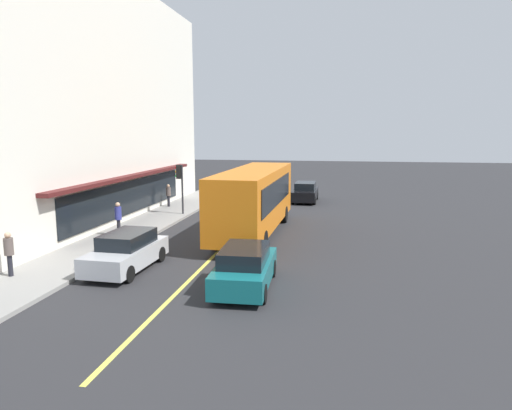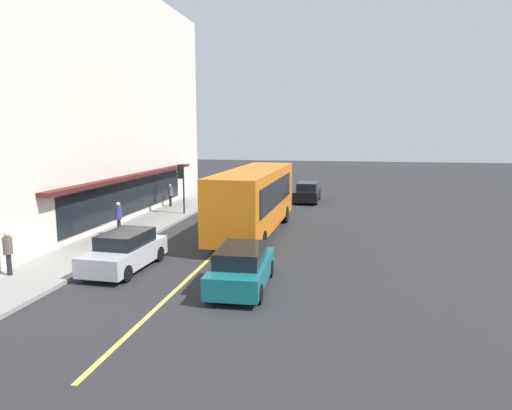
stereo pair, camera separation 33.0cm
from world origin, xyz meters
The scene contains 12 objects.
ground centered at (0.00, 0.00, 0.00)m, with size 120.00×120.00×0.00m, color #28282B.
sidewalk centered at (0.00, 5.69, 0.07)m, with size 80.00×3.08×0.15m, color gray.
lane_centre_stripe centered at (0.00, 0.00, 0.00)m, with size 36.00×0.16×0.01m, color #D8D14C.
storefront_building centered at (-0.01, 12.21, 7.25)m, with size 25.95×10.57×14.51m.
bus centered at (-2.47, -1.00, 1.99)m, with size 11.18×2.79×3.50m.
traffic_light centered at (2.00, 4.75, 2.53)m, with size 0.30×0.52×3.20m.
car_silver centered at (-9.76, 2.89, 0.74)m, with size 4.36×1.98×1.52m.
car_black centered at (9.66, -2.83, 0.74)m, with size 4.33×1.91×1.52m.
car_teal centered at (-11.07, -2.22, 0.74)m, with size 4.36×1.97×1.52m.
pedestrian_by_curb centered at (4.62, 6.57, 1.11)m, with size 0.34×0.34×1.60m.
pedestrian_near_storefront centered at (-11.73, 6.59, 1.16)m, with size 0.34×0.34×1.68m.
pedestrian_mid_block centered at (-4.72, 5.74, 1.20)m, with size 0.34×0.34×1.74m.
Camera 1 is at (-26.50, -5.38, 5.52)m, focal length 32.45 mm.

